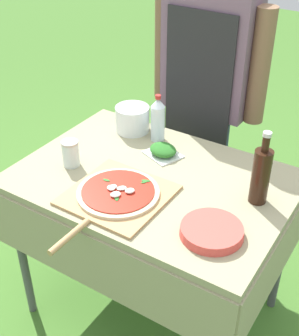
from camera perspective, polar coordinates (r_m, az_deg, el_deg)
name	(u,v)px	position (r m, az deg, el deg)	size (l,w,h in m)	color
ground_plane	(153,306)	(2.53, 0.38, -16.53)	(12.00, 12.00, 0.00)	#477A2D
prep_table	(153,194)	(2.03, 0.45, -3.24)	(1.16, 0.82, 0.81)	gray
person_cook	(207,82)	(2.44, 7.05, 10.40)	(0.63, 0.21, 1.68)	#333D56
pizza_on_peel	(117,195)	(1.86, -4.01, -3.26)	(0.38, 0.59, 0.05)	tan
oil_bottle	(261,175)	(1.82, 13.42, -0.82)	(0.07, 0.07, 0.31)	black
water_bottle	(158,119)	(2.20, 1.02, 5.97)	(0.07, 0.07, 0.23)	silver
herb_container	(163,150)	(2.11, 1.66, 2.15)	(0.19, 0.18, 0.05)	silver
mixing_tub	(132,119)	(2.30, -2.10, 6.00)	(0.17, 0.17, 0.13)	silver
plate_stack	(212,231)	(1.69, 7.59, -7.62)	(0.23, 0.23, 0.03)	#DB4C42
sauce_jar	(71,155)	(2.06, -9.56, 1.61)	(0.08, 0.08, 0.12)	silver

